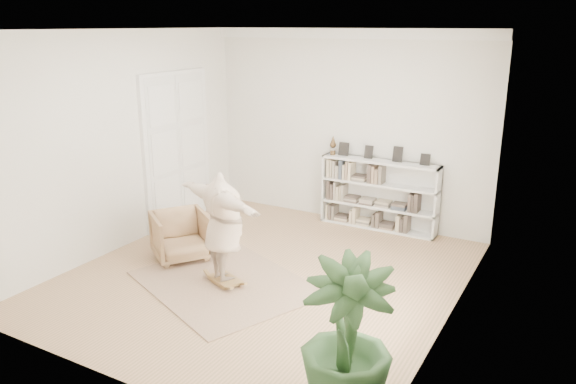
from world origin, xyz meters
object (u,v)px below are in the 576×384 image
at_px(bookshelf, 379,195).
at_px(armchair, 181,236).
at_px(rocker_board, 225,280).
at_px(houseplant, 346,338).
at_px(person, 223,224).

height_order(bookshelf, armchair, bookshelf).
bearing_deg(rocker_board, bookshelf, 94.81).
height_order(bookshelf, houseplant, bookshelf).
height_order(armchair, rocker_board, armchair).
bearing_deg(person, bookshelf, -85.19).
xyz_separation_m(person, houseplant, (2.66, -1.72, -0.14)).
xyz_separation_m(bookshelf, rocker_board, (-1.11, -3.35, -0.57)).
height_order(armchair, houseplant, houseplant).
distance_m(armchair, rocker_board, 1.29).
bearing_deg(armchair, bookshelf, -2.32).
height_order(rocker_board, houseplant, houseplant).
distance_m(bookshelf, houseplant, 5.30).
height_order(armchair, person, person).
bearing_deg(rocker_board, houseplant, -9.69).
distance_m(person, houseplant, 3.17).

